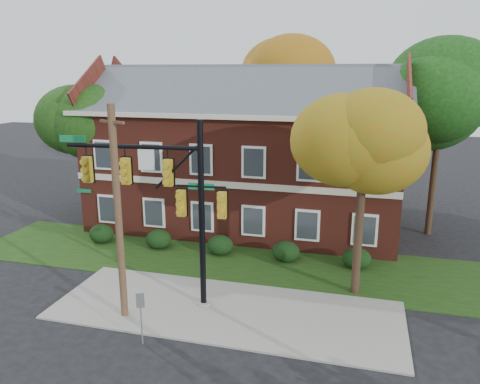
% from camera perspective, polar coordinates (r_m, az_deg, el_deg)
% --- Properties ---
extents(ground, '(120.00, 120.00, 0.00)m').
position_cam_1_polar(ground, '(18.68, -2.70, -15.73)').
color(ground, black).
rests_on(ground, ground).
extents(sidewalk, '(14.00, 5.00, 0.08)m').
position_cam_1_polar(sidewalk, '(19.49, -1.78, -14.20)').
color(sidewalk, gray).
rests_on(sidewalk, ground).
extents(grass_strip, '(30.00, 6.00, 0.04)m').
position_cam_1_polar(grass_strip, '(23.85, 1.69, -8.65)').
color(grass_strip, '#193811').
rests_on(grass_strip, ground).
extents(apartment_building, '(18.80, 8.80, 9.74)m').
position_cam_1_polar(apartment_building, '(28.52, 0.59, 5.62)').
color(apartment_building, maroon).
rests_on(apartment_building, ground).
extents(hedge_far_left, '(1.40, 1.26, 1.05)m').
position_cam_1_polar(hedge_far_left, '(27.57, -16.54, -4.88)').
color(hedge_far_left, black).
rests_on(hedge_far_left, ground).
extents(hedge_left, '(1.40, 1.26, 1.05)m').
position_cam_1_polar(hedge_left, '(25.97, -9.89, -5.69)').
color(hedge_left, black).
rests_on(hedge_left, ground).
extents(hedge_center, '(1.40, 1.26, 1.05)m').
position_cam_1_polar(hedge_center, '(24.77, -2.46, -6.49)').
color(hedge_center, black).
rests_on(hedge_center, ground).
extents(hedge_right, '(1.40, 1.26, 1.05)m').
position_cam_1_polar(hedge_right, '(24.03, 5.60, -7.23)').
color(hedge_right, black).
rests_on(hedge_right, ground).
extents(hedge_far_right, '(1.40, 1.26, 1.05)m').
position_cam_1_polar(hedge_far_right, '(23.78, 14.03, -7.86)').
color(hedge_far_right, black).
rests_on(hedge_far_right, ground).
extents(tree_near_right, '(4.50, 4.25, 8.58)m').
position_cam_1_polar(tree_near_right, '(19.42, 15.61, 5.90)').
color(tree_near_right, black).
rests_on(tree_near_right, ground).
extents(tree_left_rear, '(5.40, 5.10, 8.88)m').
position_cam_1_polar(tree_left_rear, '(31.18, -17.76, 8.84)').
color(tree_left_rear, black).
rests_on(tree_left_rear, ground).
extents(tree_right_rear, '(6.30, 5.95, 10.62)m').
position_cam_1_polar(tree_right_rear, '(28.53, 24.11, 10.72)').
color(tree_right_rear, black).
rests_on(tree_right_rear, ground).
extents(tree_far_rear, '(6.84, 6.46, 11.52)m').
position_cam_1_polar(tree_far_rear, '(35.60, 5.98, 13.55)').
color(tree_far_rear, black).
rests_on(tree_far_rear, ground).
extents(traffic_signal, '(6.85, 0.85, 7.65)m').
position_cam_1_polar(traffic_signal, '(18.60, -8.83, -0.15)').
color(traffic_signal, gray).
rests_on(traffic_signal, ground).
extents(utility_pole, '(1.23, 0.58, 8.31)m').
position_cam_1_polar(utility_pole, '(18.02, -14.63, -2.70)').
color(utility_pole, '#453320').
rests_on(utility_pole, ground).
extents(sign_post, '(0.28, 0.14, 1.97)m').
position_cam_1_polar(sign_post, '(17.16, -12.01, -13.86)').
color(sign_post, slate).
rests_on(sign_post, ground).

